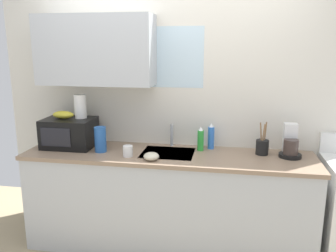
% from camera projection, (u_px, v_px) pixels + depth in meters
% --- Properties ---
extents(kitchen_wall_assembly, '(3.33, 0.42, 2.50)m').
position_uv_depth(kitchen_wall_assembly, '(159.00, 96.00, 3.33)').
color(kitchen_wall_assembly, silver).
rests_on(kitchen_wall_assembly, ground).
extents(counter_unit, '(2.56, 0.63, 0.90)m').
position_uv_depth(counter_unit, '(168.00, 200.00, 3.22)').
color(counter_unit, '#B2B7BC').
rests_on(counter_unit, ground).
extents(sink_faucet, '(0.03, 0.03, 0.21)m').
position_uv_depth(sink_faucet, '(172.00, 135.00, 3.32)').
color(sink_faucet, '#B2B5BA').
rests_on(sink_faucet, counter_unit).
extents(microwave, '(0.46, 0.35, 0.27)m').
position_uv_depth(microwave, '(69.00, 133.00, 3.29)').
color(microwave, black).
rests_on(microwave, counter_unit).
extents(banana_bunch, '(0.20, 0.11, 0.07)m').
position_uv_depth(banana_bunch, '(63.00, 115.00, 3.26)').
color(banana_bunch, gold).
rests_on(banana_bunch, microwave).
extents(paper_towel_roll, '(0.11, 0.11, 0.22)m').
position_uv_depth(paper_towel_roll, '(80.00, 106.00, 3.27)').
color(paper_towel_roll, white).
rests_on(paper_towel_roll, microwave).
extents(coffee_maker, '(0.19, 0.21, 0.28)m').
position_uv_depth(coffee_maker, '(290.00, 145.00, 3.02)').
color(coffee_maker, black).
rests_on(coffee_maker, counter_unit).
extents(dish_soap_bottle_green, '(0.06, 0.06, 0.22)m').
position_uv_depth(dish_soap_bottle_green, '(201.00, 139.00, 3.18)').
color(dish_soap_bottle_green, green).
rests_on(dish_soap_bottle_green, counter_unit).
extents(dish_soap_bottle_blue, '(0.06, 0.06, 0.24)m').
position_uv_depth(dish_soap_bottle_blue, '(211.00, 137.00, 3.24)').
color(dish_soap_bottle_blue, blue).
rests_on(dish_soap_bottle_blue, counter_unit).
extents(cereal_canister, '(0.10, 0.10, 0.23)m').
position_uv_depth(cereal_canister, '(100.00, 139.00, 3.14)').
color(cereal_canister, '#2659A5').
rests_on(cereal_canister, counter_unit).
extents(mug_white, '(0.08, 0.08, 0.09)m').
position_uv_depth(mug_white, '(128.00, 151.00, 3.02)').
color(mug_white, white).
rests_on(mug_white, counter_unit).
extents(utensil_crock, '(0.11, 0.11, 0.29)m').
position_uv_depth(utensil_crock, '(262.00, 147.00, 3.07)').
color(utensil_crock, black).
rests_on(utensil_crock, counter_unit).
extents(small_bowl, '(0.13, 0.13, 0.06)m').
position_uv_depth(small_bowl, '(151.00, 156.00, 2.93)').
color(small_bowl, beige).
rests_on(small_bowl, counter_unit).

